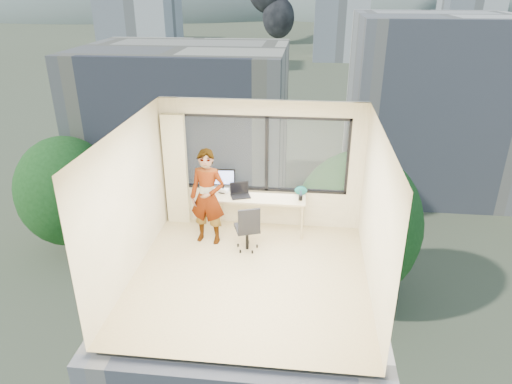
# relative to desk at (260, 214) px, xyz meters

# --- Properties ---
(floor) EXTENTS (4.00, 4.00, 0.01)m
(floor) POSITION_rel_desk_xyz_m (0.00, -1.66, -0.38)
(floor) COLOR #CEBE86
(floor) RESTS_ON ground
(ceiling) EXTENTS (4.00, 4.00, 0.01)m
(ceiling) POSITION_rel_desk_xyz_m (0.00, -1.66, 2.23)
(ceiling) COLOR white
(ceiling) RESTS_ON ground
(wall_front) EXTENTS (4.00, 0.01, 2.60)m
(wall_front) POSITION_rel_desk_xyz_m (0.00, -3.66, 0.93)
(wall_front) COLOR beige
(wall_front) RESTS_ON ground
(wall_left) EXTENTS (0.01, 4.00, 2.60)m
(wall_left) POSITION_rel_desk_xyz_m (-2.00, -1.66, 0.93)
(wall_left) COLOR beige
(wall_left) RESTS_ON ground
(wall_right) EXTENTS (0.01, 4.00, 2.60)m
(wall_right) POSITION_rel_desk_xyz_m (2.00, -1.66, 0.93)
(wall_right) COLOR beige
(wall_right) RESTS_ON ground
(window_wall) EXTENTS (3.30, 0.16, 1.55)m
(window_wall) POSITION_rel_desk_xyz_m (0.05, 0.34, 1.15)
(window_wall) COLOR black
(window_wall) RESTS_ON ground
(curtain) EXTENTS (0.45, 0.14, 2.30)m
(curtain) POSITION_rel_desk_xyz_m (-1.72, 0.22, 0.77)
(curtain) COLOR beige
(curtain) RESTS_ON floor
(desk) EXTENTS (1.80, 0.60, 0.75)m
(desk) POSITION_rel_desk_xyz_m (0.00, 0.00, 0.00)
(desk) COLOR tan
(desk) RESTS_ON floor
(chair) EXTENTS (0.61, 0.61, 0.94)m
(chair) POSITION_rel_desk_xyz_m (-0.16, -0.74, 0.10)
(chair) COLOR black
(chair) RESTS_ON floor
(person) EXTENTS (0.74, 0.54, 1.86)m
(person) POSITION_rel_desk_xyz_m (-0.93, -0.51, 0.56)
(person) COLOR #2D2D33
(person) RESTS_ON floor
(monitor) EXTENTS (0.51, 0.14, 0.50)m
(monitor) POSITION_rel_desk_xyz_m (-0.76, 0.14, 0.62)
(monitor) COLOR black
(monitor) RESTS_ON desk
(game_console) EXTENTS (0.39, 0.35, 0.08)m
(game_console) POSITION_rel_desk_xyz_m (-0.80, 0.23, 0.41)
(game_console) COLOR white
(game_console) RESTS_ON desk
(laptop) EXTENTS (0.48, 0.49, 0.24)m
(laptop) POSITION_rel_desk_xyz_m (-0.38, -0.04, 0.49)
(laptop) COLOR black
(laptop) RESTS_ON desk
(cellphone) EXTENTS (0.12, 0.08, 0.01)m
(cellphone) POSITION_rel_desk_xyz_m (-0.47, -0.14, 0.38)
(cellphone) COLOR black
(cellphone) RESTS_ON desk
(pen_cup) EXTENTS (0.10, 0.10, 0.10)m
(pen_cup) POSITION_rel_desk_xyz_m (0.80, -0.06, 0.42)
(pen_cup) COLOR black
(pen_cup) RESTS_ON desk
(handbag) EXTENTS (0.27, 0.18, 0.19)m
(handbag) POSITION_rel_desk_xyz_m (0.80, 0.18, 0.47)
(handbag) COLOR #0B4438
(handbag) RESTS_ON desk
(exterior_ground) EXTENTS (400.00, 400.00, 0.04)m
(exterior_ground) POSITION_rel_desk_xyz_m (0.00, 118.34, -14.38)
(exterior_ground) COLOR #515B3D
(exterior_ground) RESTS_ON ground
(near_bldg_a) EXTENTS (16.00, 12.00, 14.00)m
(near_bldg_a) POSITION_rel_desk_xyz_m (-9.00, 28.34, -7.38)
(near_bldg_a) COLOR beige
(near_bldg_a) RESTS_ON exterior_ground
(near_bldg_b) EXTENTS (14.00, 13.00, 16.00)m
(near_bldg_b) POSITION_rel_desk_xyz_m (12.00, 36.34, -6.38)
(near_bldg_b) COLOR silver
(near_bldg_b) RESTS_ON exterior_ground
(far_tower_a) EXTENTS (14.00, 14.00, 28.00)m
(far_tower_a) POSITION_rel_desk_xyz_m (-35.00, 93.34, -0.38)
(far_tower_a) COLOR silver
(far_tower_a) RESTS_ON exterior_ground
(far_tower_c) EXTENTS (15.00, 15.00, 26.00)m
(far_tower_c) POSITION_rel_desk_xyz_m (45.00, 138.34, -1.38)
(far_tower_c) COLOR silver
(far_tower_c) RESTS_ON exterior_ground
(far_tower_d) EXTENTS (16.00, 14.00, 22.00)m
(far_tower_d) POSITION_rel_desk_xyz_m (-60.00, 148.34, -3.38)
(far_tower_d) COLOR silver
(far_tower_d) RESTS_ON exterior_ground
(hill_a) EXTENTS (288.00, 216.00, 90.00)m
(hill_a) POSITION_rel_desk_xyz_m (-120.00, 318.34, -14.38)
(hill_a) COLOR slate
(hill_a) RESTS_ON exterior_ground
(hill_b) EXTENTS (300.00, 220.00, 96.00)m
(hill_b) POSITION_rel_desk_xyz_m (100.00, 318.34, -14.38)
(hill_b) COLOR slate
(hill_b) RESTS_ON exterior_ground
(tree_a) EXTENTS (7.00, 7.00, 8.00)m
(tree_a) POSITION_rel_desk_xyz_m (-16.00, 20.34, -10.38)
(tree_a) COLOR #1B4C19
(tree_a) RESTS_ON exterior_ground
(tree_b) EXTENTS (7.60, 7.60, 9.00)m
(tree_b) POSITION_rel_desk_xyz_m (4.00, 16.34, -9.88)
(tree_b) COLOR #1B4C19
(tree_b) RESTS_ON exterior_ground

